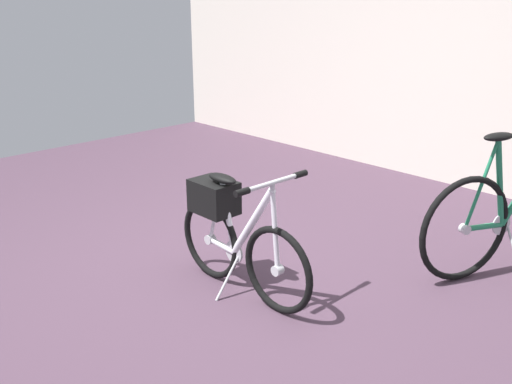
# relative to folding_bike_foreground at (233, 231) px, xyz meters

# --- Properties ---
(ground_plane) EXTENTS (7.60, 7.60, 0.00)m
(ground_plane) POSITION_rel_folding_bike_foreground_xyz_m (-0.14, -0.08, -0.38)
(ground_plane) COLOR #473342
(back_wall) EXTENTS (7.60, 0.10, 3.07)m
(back_wall) POSITION_rel_folding_bike_foreground_xyz_m (-0.14, 2.87, 1.16)
(back_wall) COLOR silver
(back_wall) RESTS_ON ground_plane
(folding_bike_foreground) EXTENTS (1.10, 0.53, 0.78)m
(folding_bike_foreground) POSITION_rel_folding_bike_foreground_xyz_m (0.00, 0.00, 0.00)
(folding_bike_foreground) COLOR black
(folding_bike_foreground) RESTS_ON ground_plane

